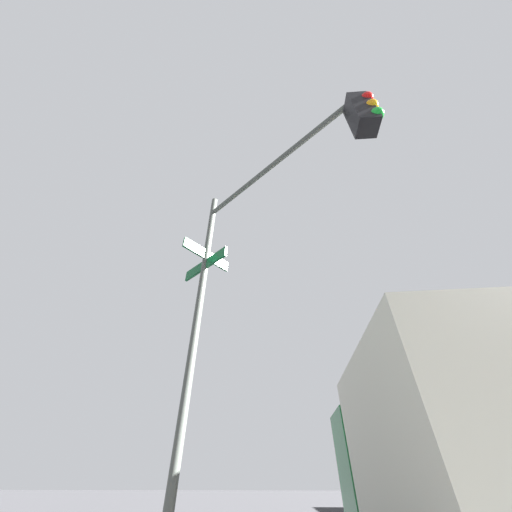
# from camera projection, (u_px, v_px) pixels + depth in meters

# --- Properties ---
(traffic_signal_near) EXTENTS (2.62, 3.11, 6.05)m
(traffic_signal_near) POSITION_uv_depth(u_px,v_px,m) (266.00, 225.00, 4.09)
(traffic_signal_near) COLOR #474C47
(traffic_signal_near) RESTS_ON ground_plane
(box_truck_second) EXTENTS (7.47, 2.77, 3.42)m
(box_truck_second) POSITION_uv_depth(u_px,v_px,m) (425.00, 446.00, 5.57)
(box_truck_second) COLOR #19592D
(box_truck_second) RESTS_ON ground_plane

